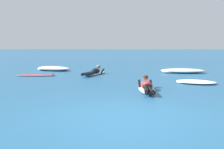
# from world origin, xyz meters

# --- Properties ---
(ground_plane) EXTENTS (120.00, 120.00, 0.00)m
(ground_plane) POSITION_xyz_m (0.00, 10.00, 0.00)
(ground_plane) COLOR #235B84
(surfer_near) EXTENTS (0.65, 2.59, 0.53)m
(surfer_near) POSITION_xyz_m (0.97, 3.47, 0.14)
(surfer_near) COLOR silver
(surfer_near) RESTS_ON ground
(surfer_far) EXTENTS (1.29, 2.53, 0.53)m
(surfer_far) POSITION_xyz_m (-1.22, 8.33, 0.14)
(surfer_far) COLOR white
(surfer_far) RESTS_ON ground
(drifting_surfboard) EXTENTS (2.09, 0.55, 0.16)m
(drifting_surfboard) POSITION_xyz_m (-4.20, 7.73, 0.03)
(drifting_surfboard) COLOR #E54C66
(drifting_surfboard) RESTS_ON ground
(whitewater_front) EXTENTS (2.62, 1.44, 0.25)m
(whitewater_front) POSITION_xyz_m (3.81, 9.22, 0.11)
(whitewater_front) COLOR white
(whitewater_front) RESTS_ON ground
(whitewater_mid_left) EXTENTS (1.91, 1.58, 0.14)m
(whitewater_mid_left) POSITION_xyz_m (3.28, 5.11, 0.06)
(whitewater_mid_left) COLOR white
(whitewater_mid_left) RESTS_ON ground
(whitewater_mid_right) EXTENTS (2.47, 1.86, 0.27)m
(whitewater_mid_right) POSITION_xyz_m (-3.93, 10.49, 0.13)
(whitewater_mid_right) COLOR white
(whitewater_mid_right) RESTS_ON ground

